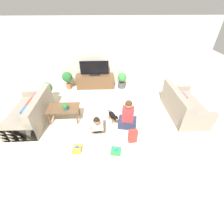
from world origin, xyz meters
The scene contains 18 objects.
ground_plane centered at (0.00, 0.00, 0.00)m, with size 16.00×16.00×0.00m, color beige.
wall_back centered at (0.00, 2.63, 1.30)m, with size 8.40×0.06×2.60m.
sofa_left centered at (-2.37, 0.21, 0.30)m, with size 0.95×1.77×0.84m.
sofa_right centered at (2.37, 0.38, 0.29)m, with size 0.95×1.77×0.84m.
coffee_table centered at (-1.39, 0.22, 0.40)m, with size 0.94×0.57×0.46m.
tv_console centered at (-0.54, 2.34, 0.28)m, with size 1.55×0.44×0.56m.
tv centered at (-0.54, 2.34, 0.81)m, with size 1.13×0.20×0.57m.
potted_plant_back_left centered at (-1.66, 2.29, 0.46)m, with size 0.41×0.41×0.72m.
potted_plant_back_right centered at (0.59, 2.29, 0.35)m, with size 0.36×0.36×0.65m.
potted_plant_corner_left centered at (-2.23, 1.44, 0.43)m, with size 0.39×0.39×0.69m.
person_kneeling centered at (-0.37, -0.37, 0.32)m, with size 0.37×0.76×0.74m.
person_sitting centered at (0.51, -0.18, 0.35)m, with size 0.59×0.55×0.93m.
dog centered at (0.09, 0.04, 0.22)m, with size 0.32×0.53×0.34m.
gift_box_a centered at (0.11, -1.13, 0.06)m, with size 0.28×0.25×0.16m.
gift_box_b centered at (-0.85, -1.04, 0.06)m, with size 0.22×0.25×0.18m.
gift_bag_a centered at (0.57, -0.78, 0.20)m, with size 0.24×0.16×0.41m.
mug centered at (-1.34, 0.24, 0.50)m, with size 0.12×0.08×0.09m.
tabletop_plant centered at (-1.28, 0.09, 0.58)m, with size 0.17×0.17×0.22m.
Camera 1 is at (-0.09, -3.49, 3.05)m, focal length 24.00 mm.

